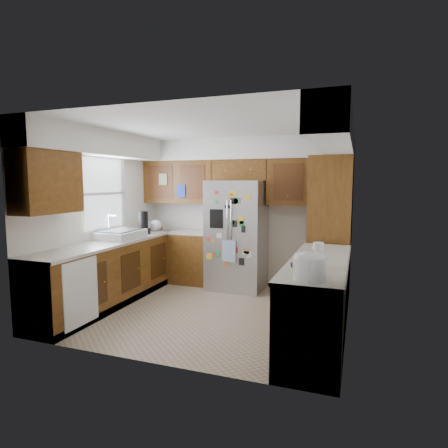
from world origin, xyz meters
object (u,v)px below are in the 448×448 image
(pantry, at_px, (330,229))
(paper_towel, at_px, (318,254))
(rice_cooker, at_px, (309,265))
(fridge, at_px, (237,235))

(pantry, xyz_separation_m, paper_towel, (0.02, -1.95, -0.03))
(rice_cooker, bearing_deg, paper_towel, 88.37)
(rice_cooker, bearing_deg, fridge, 120.13)
(pantry, bearing_deg, paper_towel, -89.53)
(rice_cooker, distance_m, paper_towel, 0.58)
(pantry, xyz_separation_m, rice_cooker, (-0.00, -2.53, -0.02))
(rice_cooker, xyz_separation_m, paper_towel, (0.02, 0.58, -0.01))
(pantry, relative_size, fridge, 1.19)
(fridge, height_order, rice_cooker, fridge)
(fridge, height_order, paper_towel, fridge)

